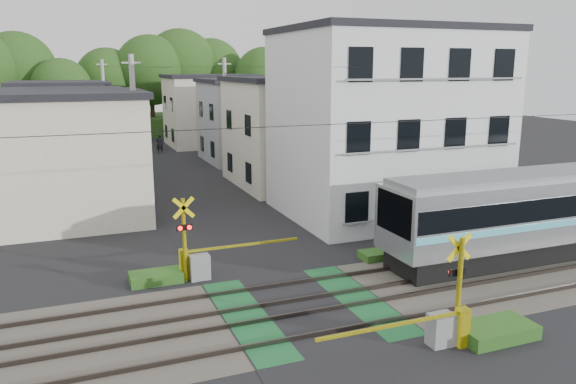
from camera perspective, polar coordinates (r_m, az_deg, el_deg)
name	(u,v)px	position (r m, az deg, el deg)	size (l,w,h in m)	color
ground	(304,308)	(18.04, 1.63, -11.66)	(120.00, 120.00, 0.00)	black
track_bed	(304,307)	(18.02, 1.63, -11.56)	(120.00, 120.00, 0.14)	#47423A
crossing_signal_near	(446,321)	(16.08, 15.71, -12.52)	(4.74, 0.65, 3.09)	#FFEA0D
crossing_signal_far	(197,260)	(20.30, -9.27, -6.84)	(4.74, 0.65, 3.09)	#FFEA0D
apartment_block	(385,123)	(28.94, 9.86, 6.96)	(10.20, 8.36, 9.30)	silver
houses_row	(167,126)	(41.78, -12.23, 6.61)	(22.07, 31.35, 6.80)	beige
tree_hill	(128,84)	(64.02, -15.92, 10.53)	(40.00, 13.00, 11.61)	#284C19
catenary	(467,179)	(19.98, 17.69, 1.29)	(60.00, 5.04, 7.00)	#2D2D33
utility_poles	(154,118)	(38.64, -13.48, 7.33)	(7.90, 42.00, 8.00)	#A5A5A0
pedestrian	(160,144)	(50.43, -12.91, 4.81)	(0.61, 0.40, 1.69)	black
weed_patches	(355,295)	(18.60, 6.81, -10.36)	(10.25, 8.80, 0.40)	#2D5E1E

